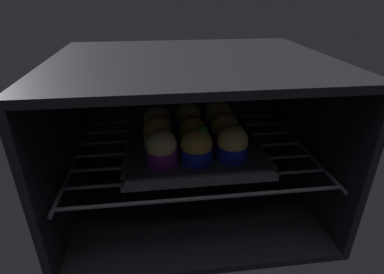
{
  "coord_description": "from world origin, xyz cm",
  "views": [
    {
      "loc": [
        -8.13,
        -42.17,
        48.83
      ],
      "look_at": [
        0.0,
        21.47,
        17.2
      ],
      "focal_mm": 28.59,
      "sensor_mm": 36.0,
      "label": 1
    }
  ],
  "objects_px": {
    "muffin_row2_col0": "(157,121)",
    "muffin_row2_col2": "(218,117)",
    "muffin_row1_col0": "(158,133)",
    "muffin_row0_col1": "(196,147)",
    "muffin_row1_col1": "(192,133)",
    "muffin_row0_col2": "(233,144)",
    "muffin_row1_col2": "(224,130)",
    "baking_tray": "(192,146)",
    "muffin_row2_col1": "(189,118)",
    "muffin_row0_col0": "(161,149)"
  },
  "relations": [
    {
      "from": "baking_tray",
      "to": "muffin_row1_col1",
      "type": "distance_m",
      "value": 0.04
    },
    {
      "from": "muffin_row1_col0",
      "to": "muffin_row2_col2",
      "type": "height_order",
      "value": "muffin_row2_col2"
    },
    {
      "from": "baking_tray",
      "to": "muffin_row2_col0",
      "type": "height_order",
      "value": "muffin_row2_col0"
    },
    {
      "from": "muffin_row2_col0",
      "to": "muffin_row2_col1",
      "type": "xyz_separation_m",
      "value": [
        0.08,
        0.0,
        0.0
      ]
    },
    {
      "from": "muffin_row1_col0",
      "to": "baking_tray",
      "type": "bearing_deg",
      "value": -0.24
    },
    {
      "from": "muffin_row0_col2",
      "to": "muffin_row1_col2",
      "type": "distance_m",
      "value": 0.08
    },
    {
      "from": "muffin_row0_col0",
      "to": "muffin_row0_col1",
      "type": "xyz_separation_m",
      "value": [
        0.07,
        -0.0,
        -0.0
      ]
    },
    {
      "from": "muffin_row1_col1",
      "to": "muffin_row0_col0",
      "type": "bearing_deg",
      "value": -134.07
    },
    {
      "from": "muffin_row0_col0",
      "to": "muffin_row2_col0",
      "type": "bearing_deg",
      "value": 92.18
    },
    {
      "from": "baking_tray",
      "to": "muffin_row0_col0",
      "type": "bearing_deg",
      "value": -133.79
    },
    {
      "from": "muffin_row1_col1",
      "to": "muffin_row0_col2",
      "type": "bearing_deg",
      "value": -41.99
    },
    {
      "from": "baking_tray",
      "to": "muffin_row1_col0",
      "type": "relative_size",
      "value": 3.97
    },
    {
      "from": "muffin_row1_col1",
      "to": "muffin_row1_col2",
      "type": "xyz_separation_m",
      "value": [
        0.08,
        0.0,
        0.0
      ]
    },
    {
      "from": "baking_tray",
      "to": "muffin_row0_col1",
      "type": "height_order",
      "value": "muffin_row0_col1"
    },
    {
      "from": "muffin_row0_col2",
      "to": "muffin_row1_col0",
      "type": "xyz_separation_m",
      "value": [
        -0.16,
        0.07,
        0.0
      ]
    },
    {
      "from": "muffin_row0_col0",
      "to": "muffin_row1_col2",
      "type": "xyz_separation_m",
      "value": [
        0.15,
        0.08,
        -0.0
      ]
    },
    {
      "from": "muffin_row1_col2",
      "to": "muffin_row2_col0",
      "type": "height_order",
      "value": "same"
    },
    {
      "from": "muffin_row0_col2",
      "to": "muffin_row0_col1",
      "type": "bearing_deg",
      "value": -177.06
    },
    {
      "from": "baking_tray",
      "to": "muffin_row2_col1",
      "type": "distance_m",
      "value": 0.09
    },
    {
      "from": "muffin_row0_col1",
      "to": "muffin_row0_col2",
      "type": "xyz_separation_m",
      "value": [
        0.08,
        0.0,
        -0.0
      ]
    },
    {
      "from": "muffin_row0_col1",
      "to": "muffin_row1_col2",
      "type": "distance_m",
      "value": 0.11
    },
    {
      "from": "muffin_row0_col2",
      "to": "muffin_row1_col0",
      "type": "height_order",
      "value": "same"
    },
    {
      "from": "muffin_row2_col1",
      "to": "muffin_row2_col0",
      "type": "bearing_deg",
      "value": -179.11
    },
    {
      "from": "baking_tray",
      "to": "muffin_row0_col1",
      "type": "relative_size",
      "value": 3.75
    },
    {
      "from": "muffin_row0_col0",
      "to": "muffin_row2_col1",
      "type": "bearing_deg",
      "value": 63.76
    },
    {
      "from": "muffin_row0_col0",
      "to": "muffin_row2_col2",
      "type": "height_order",
      "value": "muffin_row2_col2"
    },
    {
      "from": "muffin_row2_col0",
      "to": "muffin_row2_col1",
      "type": "distance_m",
      "value": 0.08
    },
    {
      "from": "muffin_row2_col0",
      "to": "muffin_row2_col2",
      "type": "bearing_deg",
      "value": 0.09
    },
    {
      "from": "muffin_row0_col2",
      "to": "muffin_row1_col0",
      "type": "relative_size",
      "value": 0.99
    },
    {
      "from": "muffin_row1_col0",
      "to": "muffin_row2_col0",
      "type": "xyz_separation_m",
      "value": [
        0.0,
        0.07,
        -0.0
      ]
    },
    {
      "from": "muffin_row1_col0",
      "to": "muffin_row1_col2",
      "type": "height_order",
      "value": "muffin_row1_col0"
    },
    {
      "from": "muffin_row0_col2",
      "to": "muffin_row2_col2",
      "type": "bearing_deg",
      "value": 90.84
    },
    {
      "from": "muffin_row2_col0",
      "to": "muffin_row2_col1",
      "type": "height_order",
      "value": "muffin_row2_col1"
    },
    {
      "from": "muffin_row1_col0",
      "to": "muffin_row1_col2",
      "type": "distance_m",
      "value": 0.16
    },
    {
      "from": "muffin_row0_col0",
      "to": "muffin_row1_col1",
      "type": "bearing_deg",
      "value": 45.93
    },
    {
      "from": "muffin_row2_col0",
      "to": "baking_tray",
      "type": "bearing_deg",
      "value": -43.17
    },
    {
      "from": "muffin_row0_col0",
      "to": "muffin_row2_col2",
      "type": "relative_size",
      "value": 0.96
    },
    {
      "from": "muffin_row0_col2",
      "to": "muffin_row1_col1",
      "type": "distance_m",
      "value": 0.11
    },
    {
      "from": "muffin_row0_col0",
      "to": "muffin_row1_col0",
      "type": "relative_size",
      "value": 0.99
    },
    {
      "from": "baking_tray",
      "to": "muffin_row2_col0",
      "type": "distance_m",
      "value": 0.12
    },
    {
      "from": "muffin_row1_col2",
      "to": "muffin_row1_col0",
      "type": "bearing_deg",
      "value": -179.35
    },
    {
      "from": "muffin_row0_col1",
      "to": "muffin_row2_col2",
      "type": "distance_m",
      "value": 0.17
    },
    {
      "from": "muffin_row0_col1",
      "to": "muffin_row1_col1",
      "type": "relative_size",
      "value": 1.14
    },
    {
      "from": "muffin_row0_col1",
      "to": "muffin_row1_col2",
      "type": "height_order",
      "value": "muffin_row0_col1"
    },
    {
      "from": "muffin_row1_col1",
      "to": "muffin_row2_col2",
      "type": "xyz_separation_m",
      "value": [
        0.08,
        0.08,
        0.01
      ]
    },
    {
      "from": "baking_tray",
      "to": "muffin_row1_col2",
      "type": "xyz_separation_m",
      "value": [
        0.08,
        0.0,
        0.04
      ]
    },
    {
      "from": "muffin_row1_col0",
      "to": "muffin_row2_col1",
      "type": "xyz_separation_m",
      "value": [
        0.08,
        0.08,
        0.0
      ]
    },
    {
      "from": "muffin_row2_col2",
      "to": "muffin_row0_col1",
      "type": "bearing_deg",
      "value": -117.12
    },
    {
      "from": "muffin_row1_col0",
      "to": "muffin_row2_col2",
      "type": "relative_size",
      "value": 0.97
    },
    {
      "from": "muffin_row1_col0",
      "to": "muffin_row1_col1",
      "type": "height_order",
      "value": "muffin_row1_col0"
    }
  ]
}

